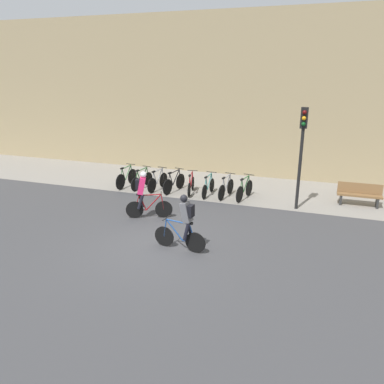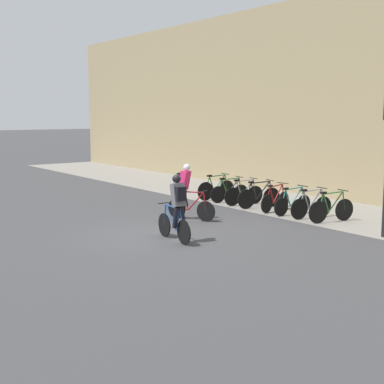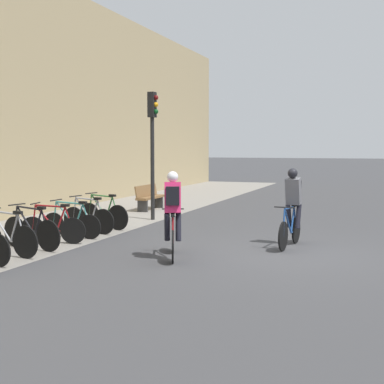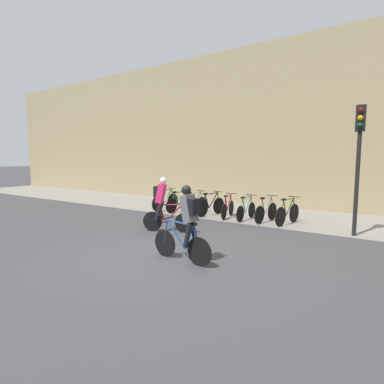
# 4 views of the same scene
# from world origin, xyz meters

# --- Properties ---
(ground) EXTENTS (200.00, 200.00, 0.00)m
(ground) POSITION_xyz_m (0.00, 0.00, 0.00)
(ground) COLOR #3D3D3F
(kerb_strip) EXTENTS (44.00, 4.50, 0.01)m
(kerb_strip) POSITION_xyz_m (0.00, 6.75, 0.00)
(kerb_strip) COLOR gray
(kerb_strip) RESTS_ON ground
(building_facade) EXTENTS (44.00, 0.60, 7.90)m
(building_facade) POSITION_xyz_m (0.00, 9.30, 3.95)
(building_facade) COLOR tan
(building_facade) RESTS_ON ground
(cyclist_pink) EXTENTS (1.60, 0.72, 1.76)m
(cyclist_pink) POSITION_xyz_m (-1.38, 2.04, 0.95)
(cyclist_pink) COLOR black
(cyclist_pink) RESTS_ON ground
(cyclist_grey) EXTENTS (1.68, 0.48, 1.76)m
(cyclist_grey) POSITION_xyz_m (0.91, 0.05, 0.95)
(cyclist_grey) COLOR black
(cyclist_grey) RESTS_ON ground
(parked_bike_0) EXTENTS (0.46, 1.72, 0.99)m
(parked_bike_0) POSITION_xyz_m (-3.86, 5.32, 0.42)
(parked_bike_0) COLOR black
(parked_bike_0) RESTS_ON ground
(parked_bike_1) EXTENTS (0.46, 1.64, 0.95)m
(parked_bike_1) POSITION_xyz_m (-3.07, 5.32, 0.39)
(parked_bike_1) COLOR black
(parked_bike_1) RESTS_ON ground
(parked_bike_2) EXTENTS (0.46, 1.66, 0.97)m
(parked_bike_2) POSITION_xyz_m (-2.28, 5.32, 0.40)
(parked_bike_2) COLOR black
(parked_bike_2) RESTS_ON ground
(parked_bike_3) EXTENTS (0.51, 1.71, 0.98)m
(parked_bike_3) POSITION_xyz_m (-1.49, 5.32, 0.41)
(parked_bike_3) COLOR black
(parked_bike_3) RESTS_ON ground
(parked_bike_4) EXTENTS (0.46, 1.60, 0.94)m
(parked_bike_4) POSITION_xyz_m (-0.70, 5.32, 0.38)
(parked_bike_4) COLOR black
(parked_bike_4) RESTS_ON ground
(parked_bike_5) EXTENTS (0.46, 1.66, 0.94)m
(parked_bike_5) POSITION_xyz_m (0.09, 5.32, 0.38)
(parked_bike_5) COLOR black
(parked_bike_5) RESTS_ON ground
(parked_bike_6) EXTENTS (0.46, 1.64, 0.97)m
(parked_bike_6) POSITION_xyz_m (0.88, 5.32, 0.40)
(parked_bike_6) COLOR black
(parked_bike_6) RESTS_ON ground
(parked_bike_7) EXTENTS (0.50, 1.68, 0.98)m
(parked_bike_7) POSITION_xyz_m (1.67, 5.32, 0.41)
(parked_bike_7) COLOR black
(parked_bike_7) RESTS_ON ground
(traffic_light_pole) EXTENTS (0.26, 0.30, 3.90)m
(traffic_light_pole) POSITION_xyz_m (3.83, 4.81, 2.69)
(traffic_light_pole) COLOR black
(traffic_light_pole) RESTS_ON ground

